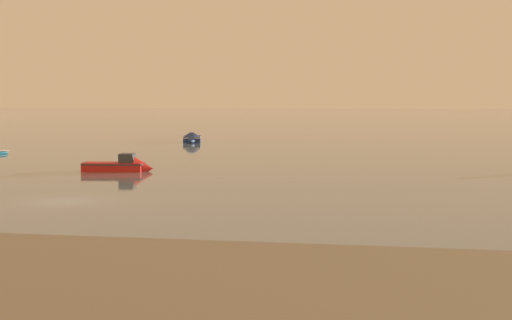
# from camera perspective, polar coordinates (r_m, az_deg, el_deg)

# --- Properties ---
(ground_plane) EXTENTS (800.00, 800.00, 0.00)m
(ground_plane) POSITION_cam_1_polar(r_m,az_deg,el_deg) (46.87, -13.69, -2.94)
(ground_plane) COLOR slate
(motorboat_moored_0) EXTENTS (5.92, 2.74, 2.17)m
(motorboat_moored_0) POSITION_cam_1_polar(r_m,az_deg,el_deg) (65.14, -9.52, -0.52)
(motorboat_moored_0) COLOR red
(motorboat_moored_0) RESTS_ON ground
(motorboat_moored_3) EXTENTS (3.70, 6.78, 2.21)m
(motorboat_moored_3) POSITION_cam_1_polar(r_m,az_deg,el_deg) (106.40, -4.66, 1.44)
(motorboat_moored_3) COLOR navy
(motorboat_moored_3) RESTS_ON ground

